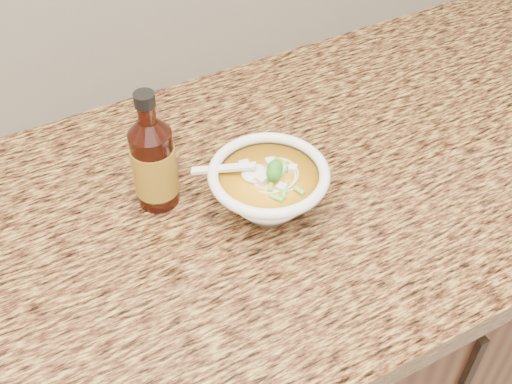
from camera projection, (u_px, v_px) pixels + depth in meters
name	position (u px, v px, depth m)	size (l,w,h in m)	color
counter_slab	(41.00, 282.00, 0.86)	(4.00, 0.68, 0.04)	olive
soup_bowl	(268.00, 189.00, 0.90)	(0.18, 0.17, 0.09)	white
hot_sauce_bottle	(154.00, 163.00, 0.89)	(0.06, 0.06, 0.19)	#370E07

